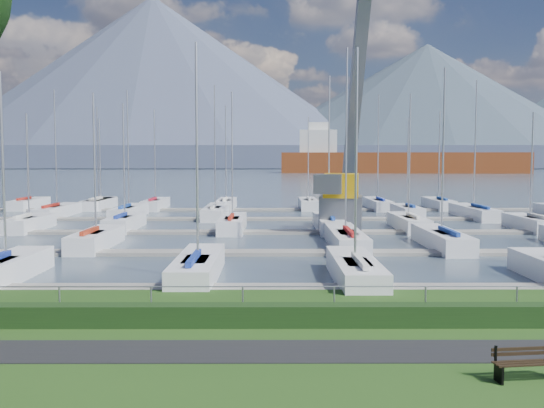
{
  "coord_description": "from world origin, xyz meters",
  "views": [
    {
      "loc": [
        -0.1,
        -19.53,
        5.4
      ],
      "look_at": [
        0.0,
        12.0,
        3.0
      ],
      "focal_mm": 40.0,
      "sensor_mm": 36.0,
      "label": 1
    }
  ],
  "objects": [
    {
      "name": "path",
      "position": [
        0.0,
        -3.0,
        0.01
      ],
      "size": [
        160.0,
        2.0,
        0.04
      ],
      "primitive_type": "cube",
      "color": "black",
      "rests_on": "grass"
    },
    {
      "name": "hedge",
      "position": [
        0.0,
        -0.4,
        0.35
      ],
      "size": [
        80.0,
        0.7,
        0.7
      ],
      "primitive_type": "cube",
      "color": "#1A3312",
      "rests_on": "grass"
    },
    {
      "name": "water",
      "position": [
        0.0,
        260.0,
        -0.4
      ],
      "size": [
        800.0,
        540.0,
        0.2
      ],
      "primitive_type": "cube",
      "color": "#3F4D5C"
    },
    {
      "name": "fence",
      "position": [
        0.0,
        0.0,
        1.2
      ],
      "size": [
        80.0,
        0.04,
        0.04
      ],
      "primitive_type": "cylinder",
      "rotation": [
        0.0,
        1.57,
        0.0
      ],
      "color": "gray",
      "rests_on": "grass"
    },
    {
      "name": "foothill",
      "position": [
        0.0,
        330.0,
        6.0
      ],
      "size": [
        900.0,
        80.0,
        12.0
      ],
      "primitive_type": "cube",
      "color": "#49516B",
      "rests_on": "water"
    },
    {
      "name": "cargo_ship_mid",
      "position": [
        46.2,
        212.79,
        3.62
      ],
      "size": [
        92.85,
        26.4,
        21.5
      ],
      "rotation": [
        0.0,
        0.0,
        -0.09
      ],
      "color": "brown",
      "rests_on": "water"
    },
    {
      "name": "crane",
      "position": [
        5.83,
        28.23,
        5.33
      ],
      "size": [
        4.77,
        13.36,
        22.35
      ],
      "rotation": [
        0.0,
        0.0,
        -0.16
      ],
      "color": "slate",
      "rests_on": "water"
    },
    {
      "name": "bench_right",
      "position": [
        6.2,
        -5.19,
        0.42
      ],
      "size": [
        1.84,
        0.63,
        0.85
      ],
      "rotation": [
        0.0,
        0.0,
        0.12
      ],
      "color": "black",
      "rests_on": "grass"
    },
    {
      "name": "sailboat_fleet",
      "position": [
        -1.17,
        28.3,
        5.35
      ],
      "size": [
        74.61,
        49.68,
        13.28
      ],
      "color": "navy",
      "rests_on": "water"
    },
    {
      "name": "mountains",
      "position": [
        7.35,
        404.62,
        46.68
      ],
      "size": [
        1190.0,
        360.0,
        115.0
      ],
      "color": "#49546B",
      "rests_on": "water"
    },
    {
      "name": "docks",
      "position": [
        0.0,
        26.0,
        -0.22
      ],
      "size": [
        90.0,
        41.6,
        0.25
      ],
      "color": "slate",
      "rests_on": "water"
    }
  ]
}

